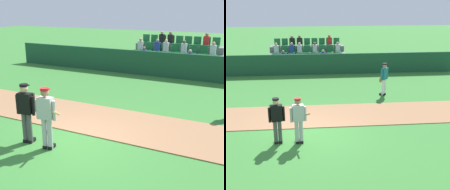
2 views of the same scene
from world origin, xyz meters
The scene contains 6 objects.
ground_plane centered at (0.00, 0.00, 0.00)m, with size 80.00×80.00×0.00m, color #387A33.
infield_dirt_path centered at (0.00, 1.81, 0.01)m, with size 28.00×2.62×0.03m, color #9E704C.
dugout_fence centered at (0.00, 9.15, 0.69)m, with size 20.00×0.16×1.39m, color #19472D.
stadium_bleachers centered at (-0.01, 11.03, 0.64)m, with size 5.55×2.95×2.30m.
batter_grey_jersey centered at (-0.29, -0.73, 0.97)m, with size 0.73×0.74×1.76m.
umpire_home_plate centered at (-1.07, -0.66, 1.00)m, with size 0.58×0.35×1.76m.
Camera 1 is at (4.68, -6.63, 3.82)m, focal length 47.65 mm.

